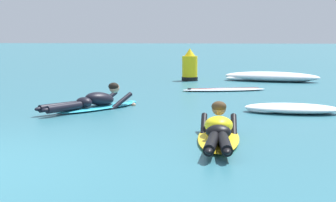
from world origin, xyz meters
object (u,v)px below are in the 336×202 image
Objects in this scene: channel_marker_buoy at (190,68)px; surfer_far at (94,102)px; surfer_near at (219,132)px; drifting_surfboard at (223,90)px.

surfer_far is at bearing -102.68° from channel_marker_buoy.
surfer_near is 3.76m from surfer_far.
drifting_surfboard is (2.52, 3.68, -0.11)m from surfer_far.
channel_marker_buoy reaches higher than surfer_near.
surfer_near is 6.56m from drifting_surfboard.
drifting_surfboard is (0.10, 6.56, -0.10)m from surfer_near.
surfer_far is 6.78m from channel_marker_buoy.
drifting_surfboard is at bearing 89.15° from surfer_near.
channel_marker_buoy is (1.49, 6.61, 0.26)m from surfer_far.
channel_marker_buoy is (-0.94, 9.48, 0.26)m from surfer_near.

